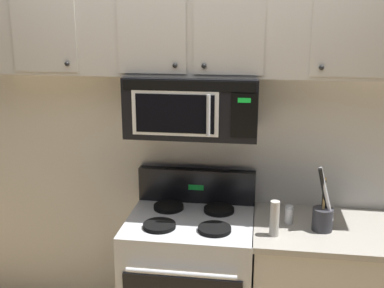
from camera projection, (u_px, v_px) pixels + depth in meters
The scene contains 7 objects.
back_wall at pixel (199, 132), 3.08m from camera, with size 5.20×0.10×2.70m, color silver.
stove_range at pixel (190, 282), 2.97m from camera, with size 0.76×0.69×1.12m.
over_range_microwave at pixel (193, 105), 2.79m from camera, with size 0.76×0.43×0.35m.
upper_cabinets at pixel (194, 26), 2.70m from camera, with size 2.50×0.36×0.55m.
utensil_crock_charcoal at pixel (323, 215), 2.68m from camera, with size 0.12×0.12×0.38m.
salt_shaker at pixel (289, 215), 2.78m from camera, with size 0.05×0.05×0.11m.
pepper_mill at pixel (274, 219), 2.61m from camera, with size 0.05×0.05×0.20m, color #B7B2A8.
Camera 1 is at (0.39, -2.18, 2.09)m, focal length 44.33 mm.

